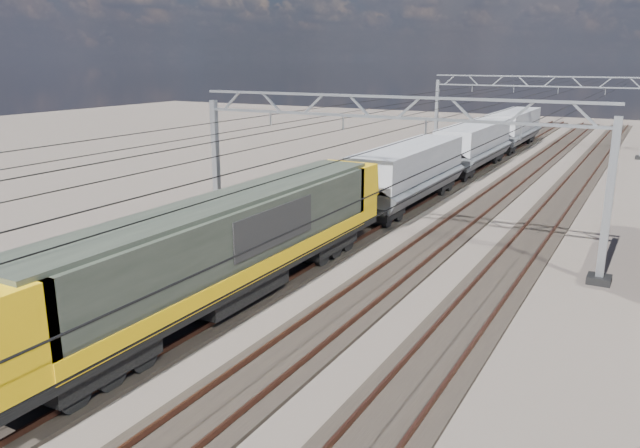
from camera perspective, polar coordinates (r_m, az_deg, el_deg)
The scene contains 12 objects.
ground at distance 26.03m, azimuth 1.97°, elevation -4.58°, with size 160.00×160.00×0.00m, color #29231F.
track_outer_west at distance 29.07m, azimuth -8.64°, elevation -2.49°, with size 2.60×140.00×0.30m.
track_loco at distance 26.92m, azimuth -1.84°, elevation -3.75°, with size 2.60×140.00×0.30m.
track_inner_east at distance 25.22m, azimuth 6.04°, elevation -5.14°, with size 2.60×140.00×0.30m.
track_outer_east at distance 24.08m, azimuth 14.89°, elevation -6.57°, with size 2.60×140.00×0.30m.
catenary_gantry_mid at distance 28.57m, azimuth 5.69°, elevation 5.22°, with size 19.90×0.90×7.11m.
catenary_gantry_far at distance 63.07m, azimuth 18.96°, elevation 9.78°, with size 19.90×0.90×7.11m.
overhead_wires at distance 32.02m, azimuth 8.65°, elevation 9.49°, with size 12.03×140.00×0.53m.
locomotive at distance 22.33m, azimuth -8.35°, elevation -1.79°, with size 2.76×21.10×3.62m.
hopper_wagon_lead at distance 37.60m, azimuth 8.13°, elevation 4.89°, with size 3.38×13.00×3.25m.
hopper_wagon_mid at distance 50.99m, azimuth 13.90°, elevation 7.22°, with size 3.38×13.00×3.25m.
hopper_wagon_third at distance 64.72m, azimuth 17.27°, elevation 8.54°, with size 3.38×13.00×3.25m.
Camera 1 is at (11.05, -21.91, 8.69)m, focal length 35.00 mm.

